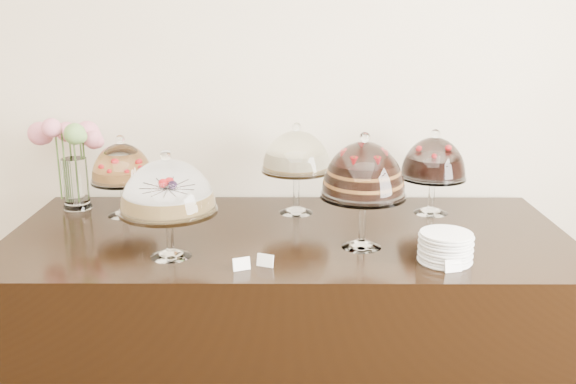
{
  "coord_description": "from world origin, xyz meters",
  "views": [
    {
      "loc": [
        0.31,
        0.05,
        1.74
      ],
      "look_at": [
        0.3,
        2.4,
        1.08
      ],
      "focal_mm": 40.0,
      "sensor_mm": 36.0,
      "label": 1
    }
  ],
  "objects_px": {
    "cake_stand_choco_layer": "(364,174)",
    "flower_vase": "(71,151)",
    "cake_stand_sugar_sponge": "(168,191)",
    "display_counter": "(288,335)",
    "cake_stand_fruit_tart": "(122,167)",
    "cake_stand_dark_choco": "(434,162)",
    "plate_stack": "(445,247)",
    "cake_stand_cheesecake": "(296,155)"
  },
  "relations": [
    {
      "from": "display_counter",
      "to": "flower_vase",
      "type": "distance_m",
      "value": 1.23
    },
    {
      "from": "display_counter",
      "to": "cake_stand_fruit_tart",
      "type": "distance_m",
      "value": 0.99
    },
    {
      "from": "display_counter",
      "to": "plate_stack",
      "type": "height_order",
      "value": "plate_stack"
    },
    {
      "from": "cake_stand_dark_choco",
      "to": "plate_stack",
      "type": "distance_m",
      "value": 0.6
    },
    {
      "from": "plate_stack",
      "to": "cake_stand_choco_layer",
      "type": "bearing_deg",
      "value": 152.08
    },
    {
      "from": "cake_stand_choco_layer",
      "to": "flower_vase",
      "type": "xyz_separation_m",
      "value": [
        -1.22,
        0.5,
        -0.03
      ]
    },
    {
      "from": "display_counter",
      "to": "cake_stand_fruit_tart",
      "type": "relative_size",
      "value": 6.31
    },
    {
      "from": "flower_vase",
      "to": "plate_stack",
      "type": "distance_m",
      "value": 1.64
    },
    {
      "from": "display_counter",
      "to": "plate_stack",
      "type": "distance_m",
      "value": 0.81
    },
    {
      "from": "cake_stand_fruit_tart",
      "to": "flower_vase",
      "type": "xyz_separation_m",
      "value": [
        -0.25,
        0.11,
        0.04
      ]
    },
    {
      "from": "display_counter",
      "to": "cake_stand_sugar_sponge",
      "type": "distance_m",
      "value": 0.85
    },
    {
      "from": "cake_stand_dark_choco",
      "to": "cake_stand_sugar_sponge",
      "type": "bearing_deg",
      "value": -153.4
    },
    {
      "from": "display_counter",
      "to": "cake_stand_cheesecake",
      "type": "height_order",
      "value": "cake_stand_cheesecake"
    },
    {
      "from": "cake_stand_dark_choco",
      "to": "cake_stand_choco_layer",
      "type": "bearing_deg",
      "value": -129.4
    },
    {
      "from": "cake_stand_cheesecake",
      "to": "cake_stand_fruit_tart",
      "type": "relative_size",
      "value": 1.13
    },
    {
      "from": "display_counter",
      "to": "flower_vase",
      "type": "relative_size",
      "value": 5.31
    },
    {
      "from": "cake_stand_sugar_sponge",
      "to": "plate_stack",
      "type": "distance_m",
      "value": 0.99
    },
    {
      "from": "display_counter",
      "to": "cake_stand_sugar_sponge",
      "type": "xyz_separation_m",
      "value": [
        -0.42,
        -0.26,
        0.69
      ]
    },
    {
      "from": "cake_stand_dark_choco",
      "to": "plate_stack",
      "type": "xyz_separation_m",
      "value": [
        -0.07,
        -0.57,
        -0.17
      ]
    },
    {
      "from": "cake_stand_sugar_sponge",
      "to": "cake_stand_fruit_tart",
      "type": "xyz_separation_m",
      "value": [
        -0.28,
        0.48,
        -0.03
      ]
    },
    {
      "from": "display_counter",
      "to": "cake_stand_choco_layer",
      "type": "relative_size",
      "value": 5.09
    },
    {
      "from": "cake_stand_choco_layer",
      "to": "cake_stand_fruit_tart",
      "type": "distance_m",
      "value": 1.05
    },
    {
      "from": "cake_stand_sugar_sponge",
      "to": "flower_vase",
      "type": "xyz_separation_m",
      "value": [
        -0.53,
        0.6,
        0.01
      ]
    },
    {
      "from": "cake_stand_fruit_tart",
      "to": "flower_vase",
      "type": "height_order",
      "value": "flower_vase"
    },
    {
      "from": "cake_stand_sugar_sponge",
      "to": "flower_vase",
      "type": "height_order",
      "value": "flower_vase"
    },
    {
      "from": "display_counter",
      "to": "cake_stand_cheesecake",
      "type": "relative_size",
      "value": 5.56
    },
    {
      "from": "display_counter",
      "to": "cake_stand_dark_choco",
      "type": "distance_m",
      "value": 0.95
    },
    {
      "from": "cake_stand_sugar_sponge",
      "to": "cake_stand_cheesecake",
      "type": "height_order",
      "value": "cake_stand_cheesecake"
    },
    {
      "from": "cake_stand_sugar_sponge",
      "to": "plate_stack",
      "type": "height_order",
      "value": "cake_stand_sugar_sponge"
    },
    {
      "from": "cake_stand_cheesecake",
      "to": "cake_stand_dark_choco",
      "type": "height_order",
      "value": "cake_stand_cheesecake"
    },
    {
      "from": "cake_stand_fruit_tart",
      "to": "cake_stand_dark_choco",
      "type": "bearing_deg",
      "value": 1.57
    },
    {
      "from": "cake_stand_dark_choco",
      "to": "plate_stack",
      "type": "height_order",
      "value": "cake_stand_dark_choco"
    },
    {
      "from": "cake_stand_choco_layer",
      "to": "cake_stand_cheesecake",
      "type": "distance_m",
      "value": 0.49
    },
    {
      "from": "cake_stand_cheesecake",
      "to": "flower_vase",
      "type": "bearing_deg",
      "value": 175.6
    },
    {
      "from": "display_counter",
      "to": "cake_stand_dark_choco",
      "type": "height_order",
      "value": "cake_stand_dark_choco"
    },
    {
      "from": "cake_stand_cheesecake",
      "to": "cake_stand_dark_choco",
      "type": "distance_m",
      "value": 0.58
    },
    {
      "from": "cake_stand_cheesecake",
      "to": "display_counter",
      "type": "bearing_deg",
      "value": -97.51
    },
    {
      "from": "cake_stand_sugar_sponge",
      "to": "display_counter",
      "type": "bearing_deg",
      "value": 31.79
    },
    {
      "from": "cake_stand_sugar_sponge",
      "to": "cake_stand_choco_layer",
      "type": "xyz_separation_m",
      "value": [
        0.69,
        0.1,
        0.04
      ]
    },
    {
      "from": "cake_stand_sugar_sponge",
      "to": "cake_stand_choco_layer",
      "type": "height_order",
      "value": "cake_stand_choco_layer"
    },
    {
      "from": "cake_stand_choco_layer",
      "to": "cake_stand_dark_choco",
      "type": "relative_size",
      "value": 1.18
    },
    {
      "from": "cake_stand_choco_layer",
      "to": "display_counter",
      "type": "bearing_deg",
      "value": 149.45
    }
  ]
}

